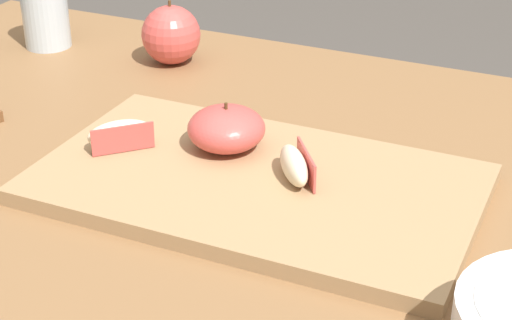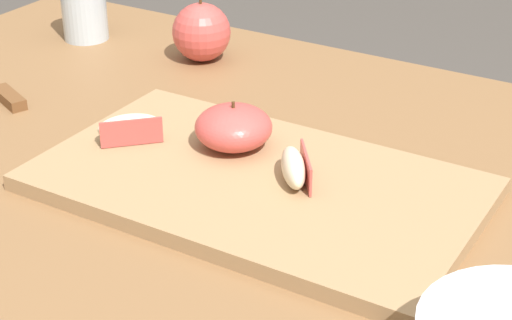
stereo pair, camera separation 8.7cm
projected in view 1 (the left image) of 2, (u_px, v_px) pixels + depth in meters
dining_table at (217, 252)px, 1.00m from camera, size 1.19×0.79×0.75m
cutting_board at (256, 184)px, 0.89m from camera, size 0.46×0.27×0.02m
apple_half_skin_up at (226, 128)px, 0.93m from camera, size 0.09×0.09×0.05m
apple_wedge_back at (121, 134)px, 0.94m from camera, size 0.07×0.07×0.03m
apple_wedge_right at (295, 165)px, 0.87m from camera, size 0.06×0.07×0.03m
whole_apple_pink_lady at (171, 35)px, 1.20m from camera, size 0.08×0.08×0.09m
drinking_glass_water at (45, 12)px, 1.25m from camera, size 0.07×0.07×0.10m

